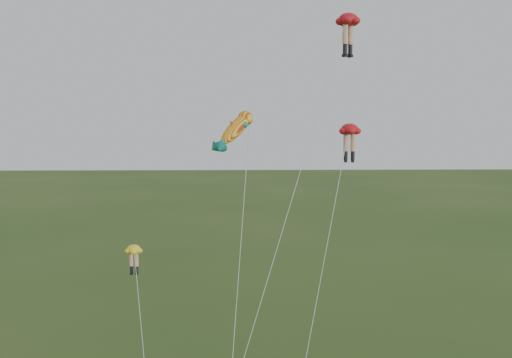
{
  "coord_description": "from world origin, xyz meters",
  "views": [
    {
      "loc": [
        0.47,
        -26.46,
        14.85
      ],
      "look_at": [
        1.35,
        6.0,
        11.6
      ],
      "focal_mm": 40.0,
      "sensor_mm": 36.0,
      "label": 1
    }
  ],
  "objects": [
    {
      "name": "legs_kite_red_high",
      "position": [
        6.58,
        6.85,
        20.23
      ],
      "size": [
        8.4,
        9.6,
        21.12
      ],
      "rotation": [
        0.0,
        0.0,
        0.64
      ],
      "color": "red",
      "rests_on": "ground"
    },
    {
      "name": "legs_kite_red_mid",
      "position": [
        6.28,
        4.13,
        13.96
      ],
      "size": [
        4.87,
        8.61,
        14.78
      ],
      "rotation": [
        0.0,
        0.0,
        -0.29
      ],
      "color": "red",
      "rests_on": "ground"
    },
    {
      "name": "legs_kite_yellow",
      "position": [
        -5.61,
        5.56,
        7.18
      ],
      "size": [
        2.76,
        8.12,
        7.85
      ],
      "rotation": [
        0.0,
        0.0,
        -0.18
      ],
      "color": "yellow",
      "rests_on": "ground"
    },
    {
      "name": "fish_kite",
      "position": [
        0.24,
        4.77,
        14.44
      ],
      "size": [
        2.56,
        8.22,
        15.71
      ],
      "rotation": [
        0.64,
        0.0,
        -0.78
      ],
      "color": "yellow",
      "rests_on": "ground"
    }
  ]
}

